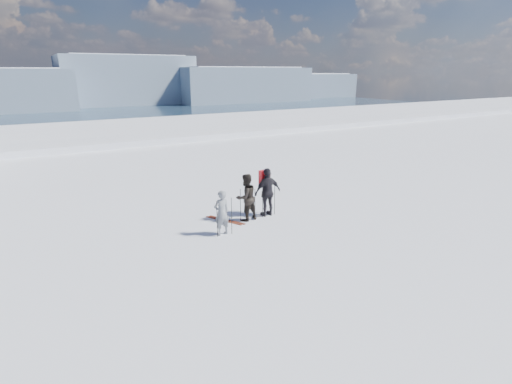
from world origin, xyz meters
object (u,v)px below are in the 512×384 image
Objects in this scene: skier_dark at (246,197)px; skis_loose at (225,220)px; skier_grey at (222,213)px; skier_pack at (268,192)px.

skis_loose is (-0.73, 0.35, -0.91)m from skier_dark.
skis_loose is at bearing -127.64° from skier_grey.
skis_loose is (-1.74, 0.32, -0.96)m from skier_pack.
skier_dark is 1.20× the size of skis_loose.
skier_pack reaches higher than skier_grey.
skier_pack is 1.26× the size of skis_loose.
skier_grey is at bearing -120.94° from skis_loose.
skier_dark reaches higher than skis_loose.
skier_grey is 2.60m from skier_pack.
skis_loose is at bearing -35.52° from skier_dark.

